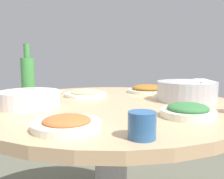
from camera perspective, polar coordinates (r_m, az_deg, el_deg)
The scene contains 9 objects.
round_dining_table at distance 1.17m, azimuth -0.23°, elevation -10.33°, with size 1.18×1.18×0.77m.
rice_bowl at distance 1.22m, azimuth 17.00°, elevation -0.26°, with size 0.28×0.28×0.10m.
soup_bowl at distance 1.09m, azimuth -18.70°, elevation -2.19°, with size 0.25×0.25×0.07m.
dish_noodles at distance 1.33m, azimuth -6.09°, elevation -0.89°, with size 0.22×0.22×0.04m.
dish_stirfry at distance 1.48m, azimuth 8.34°, elevation 0.11°, with size 0.24×0.24×0.05m.
dish_greens at distance 0.90m, azimuth 17.28°, elevation -4.76°, with size 0.19×0.19×0.05m.
dish_tofu_braise at distance 0.73m, azimuth -10.48°, elevation -7.78°, with size 0.21×0.21×0.04m.
green_bottle at distance 1.33m, azimuth -19.02°, elevation 2.95°, with size 0.07×0.07×0.28m.
tea_cup_near at distance 0.64m, azimuth 7.00°, elevation -8.25°, with size 0.07×0.07×0.07m, color #2C588C.
Camera 1 is at (0.57, -0.96, 0.98)m, focal length 39.24 mm.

